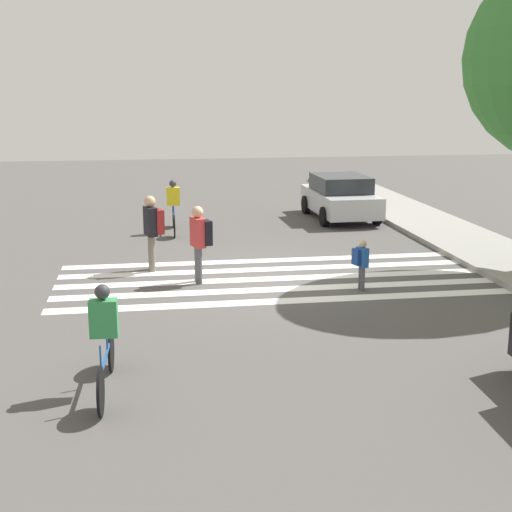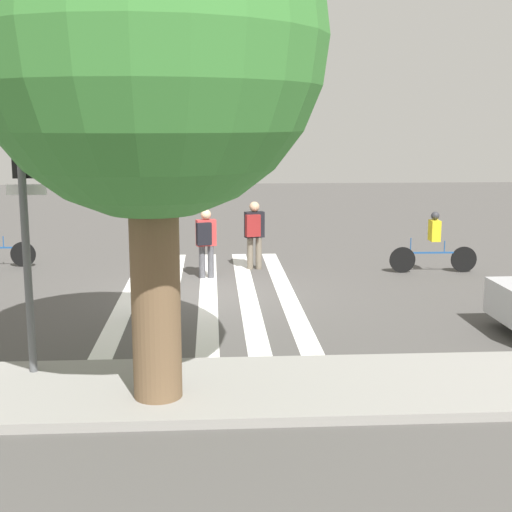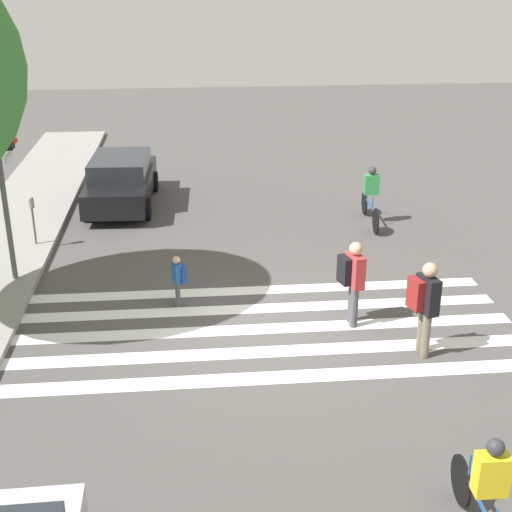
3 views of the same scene
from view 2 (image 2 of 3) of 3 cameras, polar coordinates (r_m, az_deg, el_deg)
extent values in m
plane|color=#4C4947|center=(16.74, -3.84, -3.03)|extent=(60.00, 60.00, 0.00)
cube|color=gray|center=(10.75, -3.96, -10.61)|extent=(36.00, 2.50, 0.14)
cube|color=white|center=(16.83, 2.39, -2.93)|extent=(0.42, 10.00, 0.01)
cube|color=white|center=(16.76, -0.72, -2.98)|extent=(0.42, 10.00, 0.01)
cube|color=white|center=(16.74, -3.84, -3.02)|extent=(0.42, 10.00, 0.01)
cube|color=white|center=(16.77, -6.95, -3.05)|extent=(0.42, 10.00, 0.01)
cube|color=white|center=(16.85, -10.05, -3.07)|extent=(0.42, 10.00, 0.01)
cylinder|color=#515456|center=(11.29, -17.91, 0.58)|extent=(0.12, 0.12, 4.18)
cube|color=black|center=(11.34, -18.08, 8.08)|extent=(0.32, 0.26, 0.84)
cube|color=silver|center=(11.38, -17.90, 5.07)|extent=(0.60, 0.02, 0.16)
sphere|color=#590F0F|center=(11.49, -17.95, 9.27)|extent=(0.15, 0.15, 0.15)
sphere|color=#59470F|center=(11.49, -17.88, 8.12)|extent=(0.15, 0.15, 0.15)
sphere|color=red|center=(11.50, -17.81, 6.97)|extent=(0.15, 0.15, 0.15)
cylinder|color=brown|center=(9.94, -8.03, -3.01)|extent=(0.68, 0.68, 3.26)
sphere|color=#387A33|center=(9.72, -8.57, 16.82)|extent=(4.70, 4.70, 4.70)
cylinder|color=#6B6051|center=(19.41, 0.21, 0.23)|extent=(0.17, 0.17, 0.88)
cylinder|color=#6B6051|center=(19.39, -0.47, 0.22)|extent=(0.17, 0.17, 0.88)
cube|color=black|center=(19.27, -0.13, 2.53)|extent=(0.56, 0.35, 0.70)
sphere|color=tan|center=(19.21, -0.13, 3.97)|extent=(0.28, 0.28, 0.28)
cube|color=maroon|center=(19.07, -0.25, 2.45)|extent=(0.42, 0.27, 0.59)
cylinder|color=#4C4C51|center=(14.99, -8.38, -3.70)|extent=(0.10, 0.10, 0.54)
cylinder|color=#4C4C51|center=(15.01, -8.92, -3.70)|extent=(0.10, 0.10, 0.54)
cube|color=#1E5199|center=(14.89, -8.70, -1.90)|extent=(0.34, 0.23, 0.43)
sphere|color=tan|center=(14.83, -8.73, -0.78)|extent=(0.17, 0.17, 0.17)
cube|color=navy|center=(15.00, -8.52, -1.80)|extent=(0.26, 0.17, 0.36)
cylinder|color=#4C4C51|center=(18.34, -3.64, -0.46)|extent=(0.16, 0.16, 0.85)
cylinder|color=#4C4C51|center=(18.34, -4.34, -0.47)|extent=(0.16, 0.16, 0.85)
cube|color=#B73333|center=(18.21, -4.02, 1.87)|extent=(0.53, 0.34, 0.67)
sphere|color=tan|center=(18.14, -4.04, 3.33)|extent=(0.26, 0.26, 0.26)
cube|color=black|center=(18.02, -4.19, 1.78)|extent=(0.40, 0.26, 0.56)
cylinder|color=black|center=(20.76, -18.13, 0.13)|extent=(0.70, 0.07, 0.70)
cylinder|color=#1E4C8C|center=(20.86, -19.56, 1.07)|extent=(0.03, 0.03, 0.32)
cylinder|color=black|center=(19.34, 11.63, -0.31)|extent=(0.69, 0.05, 0.69)
cylinder|color=black|center=(19.81, 16.28, -0.27)|extent=(0.69, 0.05, 0.69)
cube|color=#1E4C8C|center=(19.52, 14.01, 0.26)|extent=(1.41, 0.07, 0.04)
cylinder|color=#1E4C8C|center=(19.58, 14.85, 0.73)|extent=(0.03, 0.03, 0.32)
cylinder|color=#1E4C8C|center=(19.32, 12.27, 0.83)|extent=(0.03, 0.03, 0.40)
cube|color=yellow|center=(19.43, 14.09, 1.99)|extent=(0.25, 0.40, 0.55)
sphere|color=#333338|center=(19.37, 14.14, 3.14)|extent=(0.22, 0.22, 0.22)
camera|label=1|loc=(24.97, -44.16, 8.60)|focal=50.00mm
camera|label=3|loc=(19.58, 37.92, 16.88)|focal=50.00mm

